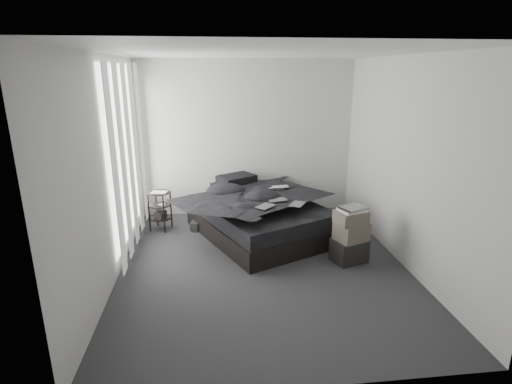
{
  "coord_description": "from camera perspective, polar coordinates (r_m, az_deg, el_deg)",
  "views": [
    {
      "loc": [
        -0.62,
        -4.6,
        2.41
      ],
      "look_at": [
        0.0,
        0.8,
        0.75
      ],
      "focal_mm": 28.0,
      "sensor_mm": 36.0,
      "label": 1
    }
  ],
  "objects": [
    {
      "name": "box_upper",
      "position": [
        5.24,
        13.4,
        -3.51
      ],
      "size": [
        0.43,
        0.38,
        0.16
      ],
      "primitive_type": "cube",
      "rotation": [
        0.0,
        0.0,
        0.26
      ],
      "color": "#584F45",
      "rests_on": "box_mid"
    },
    {
      "name": "wall_right",
      "position": [
        5.32,
        20.74,
        3.81
      ],
      "size": [
        0.01,
        4.2,
        2.6
      ],
      "primitive_type": "cube",
      "color": "silver",
      "rests_on": "ground"
    },
    {
      "name": "curtain_left",
      "position": [
        5.73,
        -17.65,
        4.79
      ],
      "size": [
        0.06,
        2.12,
        2.48
      ],
      "primitive_type": "cube",
      "color": "white",
      "rests_on": "wall_left"
    },
    {
      "name": "bed",
      "position": [
        6.11,
        0.54,
        -4.87
      ],
      "size": [
        2.25,
        2.49,
        0.28
      ],
      "primitive_type": "cube",
      "rotation": [
        0.0,
        0.0,
        0.43
      ],
      "color": "black",
      "rests_on": "floor"
    },
    {
      "name": "comic_b",
      "position": [
        5.62,
        3.1,
        -0.34
      ],
      "size": [
        0.29,
        0.22,
        0.01
      ],
      "primitive_type": "cube",
      "rotation": [
        0.0,
        0.0,
        0.22
      ],
      "color": "black",
      "rests_on": "duvet"
    },
    {
      "name": "side_stand",
      "position": [
        6.43,
        -13.53,
        -2.66
      ],
      "size": [
        0.42,
        0.42,
        0.61
      ],
      "primitive_type": "cylinder",
      "rotation": [
        0.0,
        0.0,
        -0.35
      ],
      "color": "black",
      "rests_on": "floor"
    },
    {
      "name": "papers",
      "position": [
        6.32,
        -13.69,
        -0.05
      ],
      "size": [
        0.26,
        0.21,
        0.01
      ],
      "primitive_type": "cube",
      "rotation": [
        0.0,
        0.0,
        -0.18
      ],
      "color": "white",
      "rests_on": "side_stand"
    },
    {
      "name": "wall_left",
      "position": [
        4.88,
        -20.36,
        2.74
      ],
      "size": [
        0.01,
        4.2,
        2.6
      ],
      "primitive_type": "cube",
      "color": "silver",
      "rests_on": "ground"
    },
    {
      "name": "ceiling",
      "position": [
        4.65,
        1.2,
        19.3
      ],
      "size": [
        3.6,
        4.2,
        0.01
      ],
      "primitive_type": "cube",
      "color": "white",
      "rests_on": "ground"
    },
    {
      "name": "wall_back",
      "position": [
        6.82,
        -1.26,
        7.61
      ],
      "size": [
        3.6,
        0.01,
        2.6
      ],
      "primitive_type": "cube",
      "color": "silver",
      "rests_on": "ground"
    },
    {
      "name": "box_lower",
      "position": [
        5.42,
        13.14,
        -8.12
      ],
      "size": [
        0.49,
        0.43,
        0.31
      ],
      "primitive_type": "cube",
      "rotation": [
        0.0,
        0.0,
        0.31
      ],
      "color": "black",
      "rests_on": "floor"
    },
    {
      "name": "laptop",
      "position": [
        6.15,
        3.31,
        1.22
      ],
      "size": [
        0.35,
        0.24,
        0.03
      ],
      "primitive_type": "imported",
      "rotation": [
        0.0,
        0.0,
        0.11
      ],
      "color": "silver",
      "rests_on": "duvet"
    },
    {
      "name": "pillow_upper",
      "position": [
        6.58,
        -2.81,
        1.85
      ],
      "size": [
        0.69,
        0.63,
        0.13
      ],
      "primitive_type": "cube",
      "rotation": [
        0.0,
        0.0,
        0.53
      ],
      "color": "black",
      "rests_on": "pillow_lower"
    },
    {
      "name": "art_book_snake",
      "position": [
        5.2,
        13.71,
        -2.2
      ],
      "size": [
        0.38,
        0.35,
        0.03
      ],
      "primitive_type": "cube",
      "rotation": [
        0.0,
        0.0,
        0.42
      ],
      "color": "silver",
      "rests_on": "art_book_white"
    },
    {
      "name": "mattress",
      "position": [
        6.02,
        0.55,
        -2.68
      ],
      "size": [
        2.17,
        2.41,
        0.22
      ],
      "primitive_type": "cube",
      "rotation": [
        0.0,
        0.0,
        0.43
      ],
      "color": "black",
      "rests_on": "bed"
    },
    {
      "name": "wall_front",
      "position": [
        2.81,
        6.83,
        -6.46
      ],
      "size": [
        3.6,
        0.01,
        2.6
      ],
      "primitive_type": "cube",
      "color": "silver",
      "rests_on": "ground"
    },
    {
      "name": "comic_c",
      "position": [
        5.46,
        5.96,
        -0.87
      ],
      "size": [
        0.28,
        0.31,
        0.01
      ],
      "primitive_type": "cube",
      "rotation": [
        0.0,
        0.0,
        1.04
      ],
      "color": "black",
      "rests_on": "duvet"
    },
    {
      "name": "art_book_white",
      "position": [
        5.21,
        13.55,
        -2.5
      ],
      "size": [
        0.38,
        0.34,
        0.03
      ],
      "primitive_type": "cube",
      "rotation": [
        0.0,
        0.0,
        0.31
      ],
      "color": "silver",
      "rests_on": "box_upper"
    },
    {
      "name": "floor_books",
      "position": [
        6.36,
        -8.66,
        -4.87
      ],
      "size": [
        0.16,
        0.2,
        0.13
      ],
      "primitive_type": "cube",
      "rotation": [
        0.0,
        0.0,
        -0.15
      ],
      "color": "black",
      "rests_on": "floor"
    },
    {
      "name": "pillow_lower",
      "position": [
        6.6,
        -3.4,
        0.69
      ],
      "size": [
        0.73,
        0.63,
        0.14
      ],
      "primitive_type": "cube",
      "rotation": [
        0.0,
        0.0,
        0.43
      ],
      "color": "black",
      "rests_on": "mattress"
    },
    {
      "name": "floor",
      "position": [
        5.24,
        1.02,
        -10.45
      ],
      "size": [
        3.6,
        4.2,
        0.01
      ],
      "primitive_type": "cube",
      "color": "#2D2D2F",
      "rests_on": "ground"
    },
    {
      "name": "duvet",
      "position": [
        5.91,
        0.81,
        -0.74
      ],
      "size": [
        2.09,
        2.21,
        0.24
      ],
      "primitive_type": "imported",
      "rotation": [
        0.0,
        0.0,
        0.43
      ],
      "color": "black",
      "rests_on": "mattress"
    },
    {
      "name": "box_mid",
      "position": [
        5.31,
        13.47,
        -5.5
      ],
      "size": [
        0.47,
        0.43,
        0.23
      ],
      "primitive_type": "cube",
      "rotation": [
        0.0,
        0.0,
        0.38
      ],
      "color": "#584F45",
      "rests_on": "box_lower"
    },
    {
      "name": "comic_a",
      "position": [
        5.35,
        1.34,
        -1.29
      ],
      "size": [
        0.3,
        0.3,
        0.01
      ],
      "primitive_type": "cube",
      "rotation": [
        0.0,
        0.0,
        0.81
      ],
      "color": "black",
      "rests_on": "duvet"
    },
    {
      "name": "window_left",
      "position": [
        5.72,
        -18.2,
        5.45
      ],
      "size": [
        0.02,
        2.0,
        2.3
      ],
      "primitive_type": "cube",
      "color": "white",
      "rests_on": "wall_left"
    }
  ]
}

